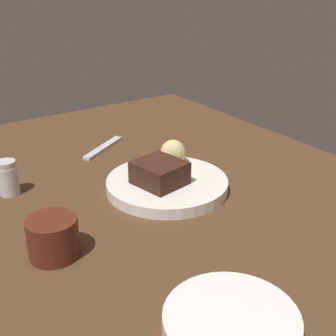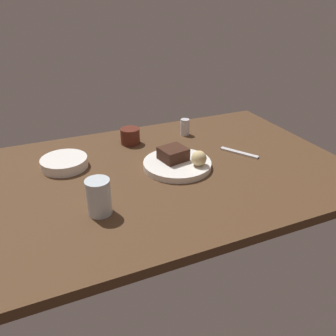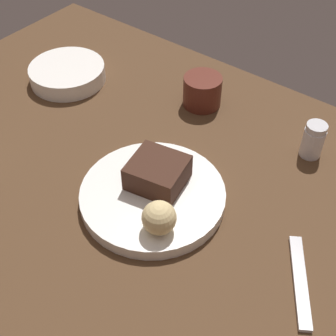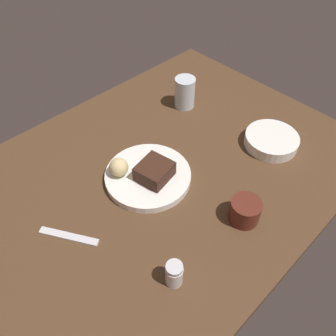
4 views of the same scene
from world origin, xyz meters
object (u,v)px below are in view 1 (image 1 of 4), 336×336
object	(u,v)px
dessert_spoon	(103,148)
side_bowl	(231,327)
chocolate_cake_slice	(160,173)
salt_shaker	(8,178)
dessert_plate	(168,184)
bread_roll	(173,152)
coffee_cup	(53,237)

from	to	relation	value
dessert_spoon	side_bowl	bearing A→B (deg)	-135.41
chocolate_cake_slice	salt_shaker	world-z (taller)	salt_shaker
dessert_spoon	dessert_plate	bearing A→B (deg)	-119.88
bread_roll	salt_shaker	bearing A→B (deg)	72.31
salt_shaker	dessert_spoon	size ratio (longest dim) A/B	0.45
dessert_plate	chocolate_cake_slice	size ratio (longest dim) A/B	2.72
coffee_cup	dessert_spoon	distance (cm)	43.14
chocolate_cake_slice	salt_shaker	size ratio (longest dim) A/B	1.28
chocolate_cake_slice	bread_roll	size ratio (longest dim) A/B	1.68
side_bowl	coffee_cup	distance (cm)	29.59
salt_shaker	dessert_spoon	xyz separation A→B (cm)	(10.57, -25.24, -2.99)
dessert_plate	coffee_cup	world-z (taller)	coffee_cup
bread_roll	chocolate_cake_slice	bearing A→B (deg)	129.83
coffee_cup	dessert_spoon	size ratio (longest dim) A/B	0.51
salt_shaker	coffee_cup	bearing A→B (deg)	179.01
side_bowl	coffee_cup	size ratio (longest dim) A/B	2.09
side_bowl	chocolate_cake_slice	bearing A→B (deg)	-20.83
chocolate_cake_slice	coffee_cup	bearing A→B (deg)	108.02
chocolate_cake_slice	side_bowl	size ratio (longest dim) A/B	0.54
dessert_plate	salt_shaker	bearing A→B (deg)	59.32
salt_shaker	dessert_spoon	world-z (taller)	salt_shaker
dessert_plate	bread_roll	distance (cm)	8.36
side_bowl	coffee_cup	xyz separation A→B (cm)	(27.53, 10.74, 1.37)
chocolate_cake_slice	salt_shaker	distance (cm)	28.76
coffee_cup	bread_roll	bearing A→B (deg)	-66.03
bread_roll	side_bowl	bearing A→B (deg)	153.34
bread_roll	dessert_spoon	xyz separation A→B (cm)	(20.52, 5.96, -4.41)
salt_shaker	coffee_cup	xyz separation A→B (cm)	(-24.01, 0.42, -0.22)
chocolate_cake_slice	bread_roll	world-z (taller)	bread_roll
bread_roll	dessert_spoon	world-z (taller)	bread_roll
dessert_plate	salt_shaker	xyz separation A→B (cm)	(15.52, 26.17, 2.26)
dessert_plate	dessert_spoon	distance (cm)	26.11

